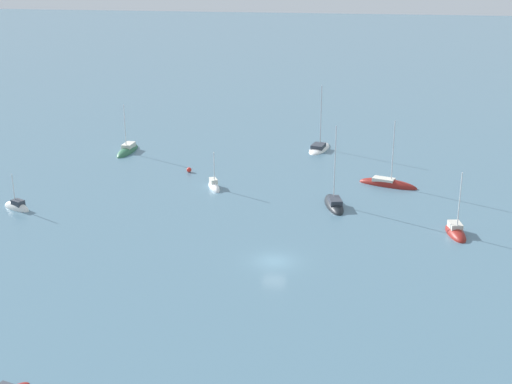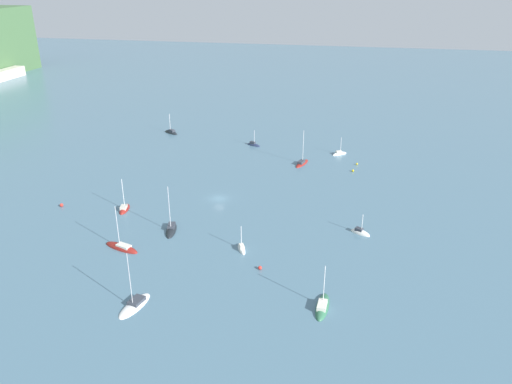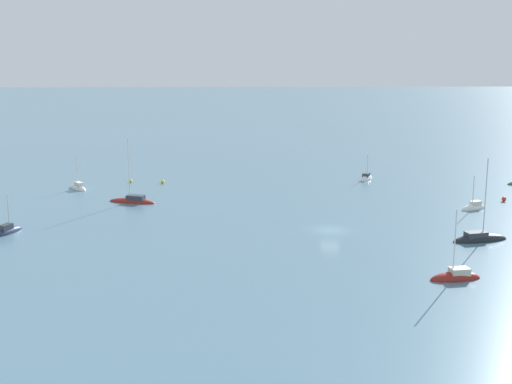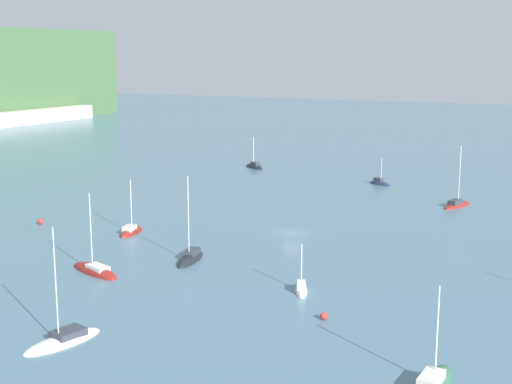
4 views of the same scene
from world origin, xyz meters
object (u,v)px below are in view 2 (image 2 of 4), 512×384
sailboat_2 (242,249)px  sailboat_6 (360,233)px  sailboat_3 (135,305)px  sailboat_1 (339,154)px  mooring_buoy_1 (260,268)px  sailboat_0 (302,164)px  sailboat_7 (171,230)px  sailboat_9 (171,133)px  mooring_buoy_3 (62,205)px  sailboat_8 (125,209)px  mooring_buoy_2 (353,171)px  mooring_buoy_0 (357,164)px  sailboat_4 (254,145)px  sailboat_5 (322,307)px  sailboat_10 (122,248)px

sailboat_2 → sailboat_6: (12.39, -24.31, -0.02)m
sailboat_3 → sailboat_1: bearing=173.0°
mooring_buoy_1 → sailboat_0: bearing=-0.6°
sailboat_7 → sailboat_0: bearing=141.2°
sailboat_9 → mooring_buoy_3: sailboat_9 is taller
sailboat_1 → mooring_buoy_1: size_ratio=8.61×
sailboat_2 → sailboat_3: (-22.79, 13.74, 0.01)m
sailboat_8 → mooring_buoy_1: bearing=-126.5°
sailboat_2 → mooring_buoy_2: sailboat_2 is taller
sailboat_9 → sailboat_6: bearing=168.4°
sailboat_3 → mooring_buoy_2: bearing=166.6°
sailboat_8 → mooring_buoy_0: size_ratio=14.91×
sailboat_1 → sailboat_2: bearing=-142.7°
sailboat_7 → sailboat_6: bearing=87.1°
sailboat_9 → mooring_buoy_3: bearing=117.1°
sailboat_3 → sailboat_4: bearing=-168.7°
sailboat_6 → mooring_buoy_1: (-19.10, 18.97, 0.28)m
sailboat_0 → sailboat_7: size_ratio=0.94×
sailboat_9 → sailboat_4: bearing=-162.1°
sailboat_4 → mooring_buoy_0: bearing=5.2°
mooring_buoy_1 → sailboat_5: bearing=-126.4°
mooring_buoy_0 → mooring_buoy_1: 65.38m
sailboat_9 → mooring_buoy_2: 70.49m
sailboat_0 → sailboat_4: bearing=68.4°
sailboat_0 → mooring_buoy_3: (-42.59, 54.79, 0.28)m
mooring_buoy_2 → sailboat_9: bearing=69.2°
sailboat_5 → mooring_buoy_3: (27.45, 67.27, 0.32)m
mooring_buoy_2 → sailboat_8: bearing=124.9°
sailboat_3 → sailboat_10: (17.96, 11.22, -0.05)m
sailboat_5 → mooring_buoy_2: size_ratio=13.76×
sailboat_1 → mooring_buoy_2: size_ratio=9.88×
sailboat_6 → mooring_buoy_2: (38.03, 2.90, 0.23)m
sailboat_0 → mooring_buoy_3: size_ratio=13.05×
sailboat_10 → mooring_buoy_0: sailboat_10 is taller
sailboat_0 → sailboat_10: sailboat_0 is taller
sailboat_5 → sailboat_10: 44.91m
sailboat_5 → sailboat_7: (21.33, 36.01, 0.00)m
sailboat_6 → sailboat_9: (63.01, 68.81, 0.02)m
mooring_buoy_0 → mooring_buoy_1: bearing=164.9°
sailboat_1 → sailboat_5: sailboat_5 is taller
sailboat_0 → mooring_buoy_3: bearing=144.4°
sailboat_5 → mooring_buoy_1: size_ratio=12.01×
sailboat_9 → mooring_buoy_1: size_ratio=10.71×
sailboat_2 → sailboat_4: sailboat_2 is taller
sailboat_0 → sailboat_9: sailboat_0 is taller
sailboat_6 → sailboat_9: size_ratio=0.71×
sailboat_3 → sailboat_5: (6.41, -32.18, -0.01)m
sailboat_2 → sailboat_4: (67.93, 12.23, 0.01)m
sailboat_1 → sailboat_5: bearing=-127.0°
mooring_buoy_3 → sailboat_9: bearing=-3.9°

